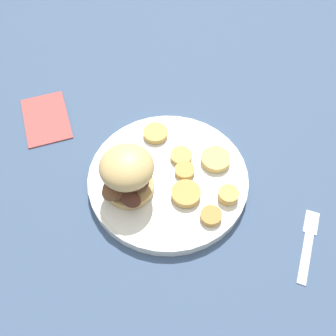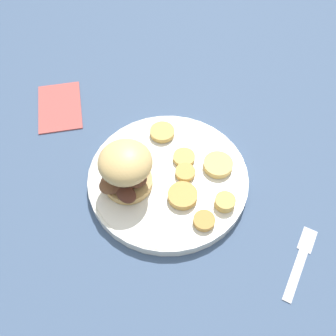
{
  "view_description": "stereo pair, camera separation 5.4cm",
  "coord_description": "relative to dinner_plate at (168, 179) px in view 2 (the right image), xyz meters",
  "views": [
    {
      "loc": [
        -0.39,
        0.1,
        0.63
      ],
      "look_at": [
        0.0,
        0.0,
        0.05
      ],
      "focal_mm": 42.0,
      "sensor_mm": 36.0,
      "label": 1
    },
    {
      "loc": [
        -0.4,
        0.05,
        0.63
      ],
      "look_at": [
        0.0,
        0.0,
        0.05
      ],
      "focal_mm": 42.0,
      "sensor_mm": 36.0,
      "label": 2
    }
  ],
  "objects": [
    {
      "name": "napkin",
      "position": [
        0.22,
        0.21,
        -0.01
      ],
      "size": [
        0.15,
        0.1,
        0.01
      ],
      "primitive_type": "cube",
      "rotation": [
        0.0,
        0.0,
        3.21
      ],
      "color": "#B24C47",
      "rests_on": "ground_plane"
    },
    {
      "name": "sandwich",
      "position": [
        -0.01,
        0.08,
        0.06
      ],
      "size": [
        0.11,
        0.11,
        0.1
      ],
      "color": "tan",
      "rests_on": "dinner_plate"
    },
    {
      "name": "potato_round_0",
      "position": [
        -0.1,
        -0.05,
        0.02
      ],
      "size": [
        0.04,
        0.04,
        0.01
      ],
      "primitive_type": "cylinder",
      "color": "#BC8942",
      "rests_on": "dinner_plate"
    },
    {
      "name": "potato_round_2",
      "position": [
        -0.05,
        -0.02,
        0.02
      ],
      "size": [
        0.05,
        0.05,
        0.01
      ],
      "primitive_type": "cylinder",
      "color": "tan",
      "rests_on": "dinner_plate"
    },
    {
      "name": "potato_round_6",
      "position": [
        0.01,
        -0.1,
        0.02
      ],
      "size": [
        0.06,
        0.06,
        0.01
      ],
      "primitive_type": "cylinder",
      "color": "#DBB766",
      "rests_on": "dinner_plate"
    },
    {
      "name": "potato_round_1",
      "position": [
        0.03,
        -0.03,
        0.01
      ],
      "size": [
        0.04,
        0.04,
        0.01
      ],
      "primitive_type": "cylinder",
      "color": "tan",
      "rests_on": "dinner_plate"
    },
    {
      "name": "potato_round_3",
      "position": [
        0.1,
        -0.0,
        0.02
      ],
      "size": [
        0.05,
        0.05,
        0.01
      ],
      "primitive_type": "cylinder",
      "color": "tan",
      "rests_on": "dinner_plate"
    },
    {
      "name": "dinner_plate",
      "position": [
        0.0,
        0.0,
        0.0
      ],
      "size": [
        0.3,
        0.3,
        0.02
      ],
      "color": "white",
      "rests_on": "ground_plane"
    },
    {
      "name": "ground_plane",
      "position": [
        0.0,
        0.0,
        -0.01
      ],
      "size": [
        4.0,
        4.0,
        0.0
      ],
      "primitive_type": "plane",
      "color": "#3D5170"
    },
    {
      "name": "potato_round_4",
      "position": [
        -0.07,
        -0.09,
        0.02
      ],
      "size": [
        0.04,
        0.04,
        0.02
      ],
      "primitive_type": "cylinder",
      "color": "tan",
      "rests_on": "dinner_plate"
    },
    {
      "name": "potato_round_5",
      "position": [
        -0.0,
        -0.03,
        0.02
      ],
      "size": [
        0.04,
        0.04,
        0.01
      ],
      "primitive_type": "cylinder",
      "color": "tan",
      "rests_on": "dinner_plate"
    },
    {
      "name": "fork",
      "position": [
        -0.18,
        -0.2,
        -0.01
      ],
      "size": [
        0.13,
        0.09,
        0.0
      ],
      "color": "silver",
      "rests_on": "ground_plane"
    }
  ]
}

